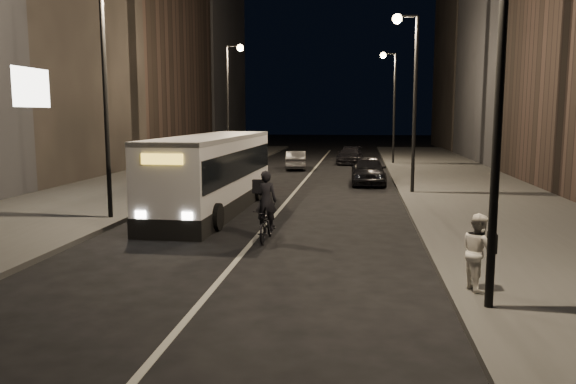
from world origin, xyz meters
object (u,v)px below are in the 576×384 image
(car_near, at_px, (368,170))
(car_mid, at_px, (296,160))
(pedestrian_woman, at_px, (478,252))
(streetlight_right_near, at_px, (487,24))
(streetlight_left_far, at_px, (231,90))
(streetlight_right_mid, at_px, (410,79))
(city_bus, at_px, (214,170))
(car_far, at_px, (350,155))
(streetlight_right_far, at_px, (391,93))
(cyclist_on_bicycle, at_px, (267,217))
(streetlight_left_near, at_px, (112,67))

(car_near, relative_size, car_mid, 1.17)
(pedestrian_woman, xyz_separation_m, car_mid, (-6.85, 26.71, -0.32))
(streetlight_right_near, distance_m, streetlight_left_far, 28.10)
(streetlight_right_mid, distance_m, car_mid, 14.32)
(streetlight_left_far, bearing_deg, city_bus, -79.65)
(streetlight_right_near, height_order, streetlight_right_mid, same)
(streetlight_right_near, bearing_deg, car_far, 95.14)
(streetlight_right_far, height_order, city_bus, streetlight_right_far)
(streetlight_right_far, relative_size, car_mid, 2.11)
(streetlight_right_far, xyz_separation_m, car_mid, (-6.58, -4.20, -4.73))
(streetlight_right_near, relative_size, streetlight_right_far, 1.00)
(cyclist_on_bicycle, xyz_separation_m, car_near, (3.20, 14.26, 0.06))
(car_near, bearing_deg, city_bus, -124.97)
(car_near, bearing_deg, streetlight_right_near, -86.13)
(streetlight_right_far, xyz_separation_m, car_near, (-1.73, -12.07, -4.59))
(pedestrian_woman, bearing_deg, streetlight_left_near, 43.53)
(streetlight_right_far, bearing_deg, car_mid, -147.48)
(streetlight_right_far, bearing_deg, cyclist_on_bicycle, -100.61)
(pedestrian_woman, bearing_deg, streetlight_right_far, -13.68)
(streetlight_right_mid, xyz_separation_m, car_near, (-1.73, 3.93, -4.59))
(city_bus, height_order, car_far, city_bus)
(streetlight_right_near, relative_size, city_bus, 0.74)
(streetlight_left_near, relative_size, car_mid, 2.11)
(streetlight_right_far, height_order, car_far, streetlight_right_far)
(streetlight_right_mid, distance_m, car_far, 17.63)
(streetlight_left_far, bearing_deg, streetlight_right_mid, -43.16)
(streetlight_left_near, bearing_deg, city_bus, 44.84)
(streetlight_left_far, bearing_deg, car_near, -34.21)
(streetlight_right_near, height_order, cyclist_on_bicycle, streetlight_right_near)
(streetlight_left_near, distance_m, car_mid, 20.77)
(streetlight_right_far, relative_size, car_far, 1.85)
(cyclist_on_bicycle, bearing_deg, streetlight_left_near, 158.97)
(streetlight_left_near, bearing_deg, cyclist_on_bicycle, -22.16)
(streetlight_left_near, bearing_deg, car_mid, 78.35)
(streetlight_right_far, relative_size, streetlight_left_far, 1.00)
(streetlight_right_mid, bearing_deg, pedestrian_woman, -88.97)
(cyclist_on_bicycle, bearing_deg, city_bus, 121.17)
(streetlight_right_far, xyz_separation_m, city_bus, (-7.88, -21.23, -3.75))
(cyclist_on_bicycle, distance_m, car_far, 27.13)
(streetlight_right_mid, relative_size, pedestrian_woman, 5.09)
(streetlight_right_far, height_order, pedestrian_woman, streetlight_right_far)
(streetlight_right_far, height_order, streetlight_left_near, same)
(pedestrian_woman, xyz_separation_m, car_far, (-3.21, 31.63, -0.32))
(car_near, bearing_deg, car_mid, 120.52)
(streetlight_right_mid, bearing_deg, car_near, 113.80)
(streetlight_right_far, distance_m, streetlight_left_far, 12.24)
(streetlight_right_mid, height_order, cyclist_on_bicycle, streetlight_right_mid)
(streetlight_right_near, height_order, car_near, streetlight_right_near)
(streetlight_left_near, xyz_separation_m, cyclist_on_bicycle, (5.73, -2.33, -4.65))
(streetlight_right_mid, relative_size, cyclist_on_bicycle, 3.79)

